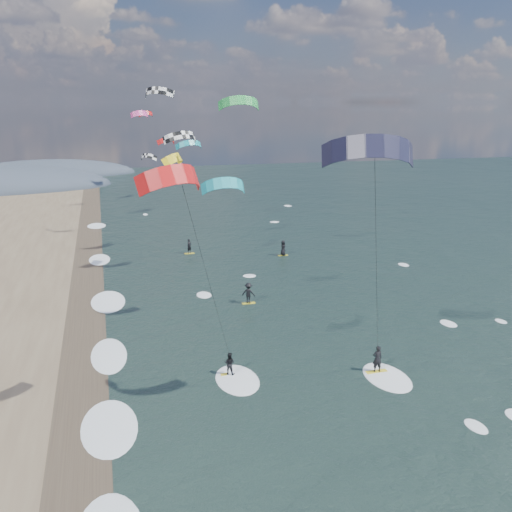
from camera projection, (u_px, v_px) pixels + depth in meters
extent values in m
plane|color=black|center=(344.00, 463.00, 26.72)|extent=(260.00, 260.00, 0.00)
cube|color=#382D23|center=(82.00, 394.00, 32.99)|extent=(3.00, 240.00, 0.00)
ellipsoid|color=#3D4756|center=(48.00, 175.00, 132.91)|extent=(40.00, 18.00, 7.00)
cube|color=gold|center=(377.00, 372.00, 35.68)|extent=(1.39, 0.42, 0.06)
imported|color=black|center=(377.00, 359.00, 35.45)|extent=(0.64, 0.44, 1.72)
ellipsoid|color=white|center=(387.00, 377.00, 35.02)|extent=(2.60, 4.20, 0.12)
cylinder|color=black|center=(376.00, 267.00, 30.33)|extent=(0.02, 0.02, 15.02)
cube|color=gold|center=(230.00, 374.00, 35.38)|extent=(1.11, 0.34, 0.05)
imported|color=black|center=(229.00, 363.00, 35.19)|extent=(0.86, 0.81, 1.41)
ellipsoid|color=white|center=(237.00, 380.00, 34.71)|extent=(2.60, 4.20, 0.12)
cylinder|color=black|center=(208.00, 279.00, 30.25)|extent=(0.02, 0.02, 13.82)
cube|color=gold|center=(249.00, 303.00, 47.89)|extent=(1.10, 0.35, 0.05)
imported|color=black|center=(249.00, 293.00, 47.65)|extent=(1.31, 1.14, 1.76)
cube|color=gold|center=(283.00, 255.00, 62.86)|extent=(1.10, 0.35, 0.05)
imported|color=black|center=(283.00, 248.00, 62.63)|extent=(0.60, 0.86, 1.67)
cube|color=gold|center=(189.00, 253.00, 63.67)|extent=(1.10, 0.35, 0.05)
imported|color=black|center=(189.00, 246.00, 63.45)|extent=(0.70, 0.64, 1.61)
ellipsoid|color=white|center=(104.00, 428.00, 29.57)|extent=(2.40, 5.40, 0.11)
ellipsoid|color=white|center=(102.00, 356.00, 37.95)|extent=(2.40, 5.40, 0.11)
ellipsoid|color=white|center=(101.00, 302.00, 48.20)|extent=(2.40, 5.40, 0.11)
ellipsoid|color=white|center=(100.00, 260.00, 61.24)|extent=(2.40, 5.40, 0.11)
ellipsoid|color=white|center=(99.00, 226.00, 78.00)|extent=(2.40, 5.40, 0.11)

